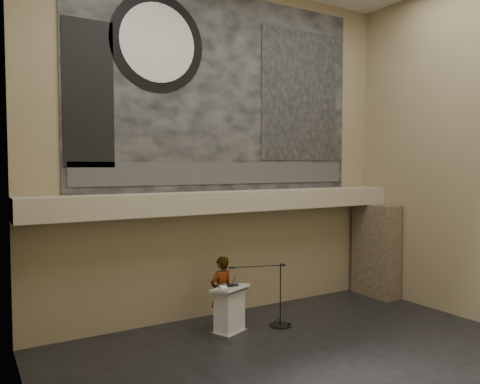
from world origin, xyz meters
TOP-DOWN VIEW (x-y plane):
  - floor at (0.00, 0.00)m, footprint 10.00×10.00m
  - wall_back at (0.00, 4.00)m, footprint 10.00×0.02m
  - wall_left at (-5.00, 0.00)m, footprint 0.02×8.00m
  - soffit at (0.00, 3.60)m, footprint 10.00×0.80m
  - sprinkler_left at (-1.60, 3.55)m, footprint 0.04×0.04m
  - sprinkler_right at (1.90, 3.55)m, footprint 0.04×0.04m
  - banner at (0.00, 3.97)m, footprint 8.00×0.05m
  - banner_text_strip at (0.00, 3.93)m, footprint 7.76×0.02m
  - banner_clock_rim at (-1.80, 3.93)m, footprint 2.30×0.02m
  - banner_clock_face at (-1.80, 3.91)m, footprint 1.84×0.02m
  - banner_building_print at (2.40, 3.93)m, footprint 2.60×0.02m
  - banner_brick_print at (-3.40, 3.93)m, footprint 1.10×0.02m
  - stone_pier at (4.65, 3.15)m, footprint 0.60×1.40m
  - lectern at (-0.67, 2.56)m, footprint 0.95×0.82m
  - binder at (-0.59, 2.55)m, footprint 0.33×0.30m
  - papers at (-0.77, 2.56)m, footprint 0.28×0.33m
  - speaker_person at (-0.61, 3.05)m, footprint 0.68×0.51m
  - mic_stand at (0.62, 2.44)m, footprint 1.46×0.65m

SIDE VIEW (x-z plane):
  - floor at x=0.00m, z-range 0.00..0.00m
  - mic_stand at x=0.62m, z-range -0.53..0.99m
  - lectern at x=-0.67m, z-range -0.02..1.12m
  - speaker_person at x=-0.61m, z-range 0.00..1.70m
  - papers at x=-0.77m, z-range 1.10..1.10m
  - binder at x=-0.59m, z-range 1.10..1.14m
  - stone_pier at x=4.65m, z-range 0.00..2.70m
  - sprinkler_left at x=-1.60m, z-range 2.64..2.70m
  - sprinkler_right at x=1.90m, z-range 2.64..2.70m
  - soffit at x=0.00m, z-range 2.70..3.20m
  - banner_text_strip at x=0.00m, z-range 3.38..3.93m
  - wall_back at x=0.00m, z-range 0.00..8.50m
  - wall_left at x=-5.00m, z-range 0.00..8.50m
  - banner_brick_print at x=-3.40m, z-range 3.80..7.00m
  - banner at x=0.00m, z-range 3.20..8.20m
  - banner_building_print at x=2.40m, z-range 4.00..7.60m
  - banner_clock_rim at x=-1.80m, z-range 5.55..7.85m
  - banner_clock_face at x=-1.80m, z-range 5.78..7.62m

